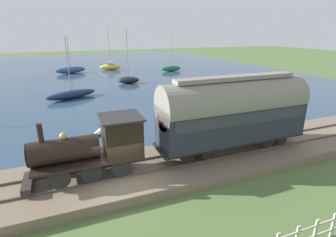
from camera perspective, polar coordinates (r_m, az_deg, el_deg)
The scene contains 11 objects.
ground_plane at distance 14.31m, azimuth -9.91°, elevation -15.21°, with size 200.00×200.00×0.00m, color #516B38.
harbor_water at distance 56.20m, azimuth -19.61°, elevation 9.59°, with size 80.00×80.00×0.01m.
rail_embankment at distance 15.00m, azimuth -10.81°, elevation -12.23°, with size 5.12×56.00×0.69m.
steam_locomotive at distance 13.94m, azimuth -15.24°, elevation -5.36°, with size 2.13×5.98×3.14m.
passenger_coach at distance 16.50m, azimuth 14.07°, elevation 1.68°, with size 2.55×9.80×4.69m.
sailboat_green at distance 53.30m, azimuth 0.67°, elevation 10.88°, with size 1.26×4.16×7.47m.
sailboat_blue at distance 54.10m, azimuth -20.43°, elevation 9.89°, with size 2.87×5.85×6.70m.
sailboat_navy at distance 33.90m, azimuth -20.24°, elevation 4.98°, with size 3.84×6.28×7.19m.
sailboat_yellow at distance 56.49m, azimuth -12.44°, elevation 10.97°, with size 2.34×4.44×8.07m.
sailboat_black at distance 41.49m, azimuth -8.59°, elevation 8.34°, with size 2.55×3.66×8.18m.
rowboat_off_pier at distance 21.87m, azimuth -13.96°, elevation -2.45°, with size 2.17×2.03×0.43m.
Camera 1 is at (-11.73, 2.11, 7.93)m, focal length 28.00 mm.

